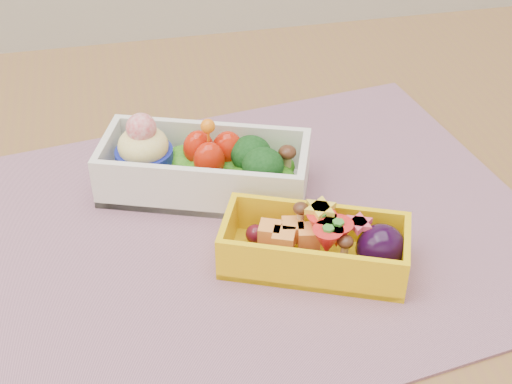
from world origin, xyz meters
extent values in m
cube|color=brown|center=(0.00, 0.00, 0.73)|extent=(1.20, 0.80, 0.04)
cylinder|color=brown|center=(0.54, 0.34, 0.35)|extent=(0.06, 0.06, 0.71)
cube|color=#A37082|center=(0.01, -0.02, 0.75)|extent=(0.56, 0.46, 0.00)
cube|color=silver|center=(-0.02, 0.05, 0.78)|extent=(0.21, 0.15, 0.05)
ellipsoid|color=#58A622|center=(-0.02, 0.05, 0.77)|extent=(0.19, 0.13, 0.02)
cylinder|color=navy|center=(-0.07, 0.07, 0.78)|extent=(0.05, 0.05, 0.03)
sphere|color=red|center=(-0.07, 0.07, 0.82)|extent=(0.03, 0.03, 0.03)
ellipsoid|color=red|center=(-0.02, 0.06, 0.79)|extent=(0.03, 0.02, 0.04)
ellipsoid|color=red|center=(-0.01, 0.04, 0.79)|extent=(0.03, 0.02, 0.04)
ellipsoid|color=red|center=(0.01, 0.05, 0.79)|extent=(0.03, 0.02, 0.04)
sphere|color=orange|center=(-0.01, 0.05, 0.82)|extent=(0.01, 0.01, 0.01)
ellipsoid|color=black|center=(0.02, 0.04, 0.79)|extent=(0.04, 0.04, 0.03)
ellipsoid|color=black|center=(0.03, 0.02, 0.79)|extent=(0.04, 0.04, 0.03)
ellipsoid|color=#3F2111|center=(0.06, 0.03, 0.80)|extent=(0.02, 0.02, 0.01)
cube|color=yellow|center=(0.05, -0.07, 0.77)|extent=(0.17, 0.12, 0.04)
ellipsoid|color=#4F0E1D|center=(0.02, -0.06, 0.77)|extent=(0.09, 0.07, 0.02)
cube|color=orange|center=(0.03, -0.06, 0.78)|extent=(0.05, 0.04, 0.02)
cone|color=red|center=(0.06, -0.07, 0.79)|extent=(0.03, 0.03, 0.03)
cone|color=red|center=(0.07, -0.08, 0.79)|extent=(0.03, 0.03, 0.03)
cone|color=red|center=(0.06, -0.08, 0.79)|extent=(0.03, 0.03, 0.03)
cylinder|color=yellow|center=(0.06, -0.06, 0.80)|extent=(0.03, 0.03, 0.01)
cylinder|color=#E53F5B|center=(0.09, -0.08, 0.80)|extent=(0.03, 0.03, 0.01)
ellipsoid|color=#3F2111|center=(0.05, -0.05, 0.78)|extent=(0.01, 0.01, 0.01)
ellipsoid|color=#3F2111|center=(0.07, -0.09, 0.78)|extent=(0.01, 0.01, 0.01)
ellipsoid|color=black|center=(0.10, -0.09, 0.78)|extent=(0.04, 0.04, 0.04)
camera|label=1|loc=(-0.09, -0.50, 1.17)|focal=50.78mm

